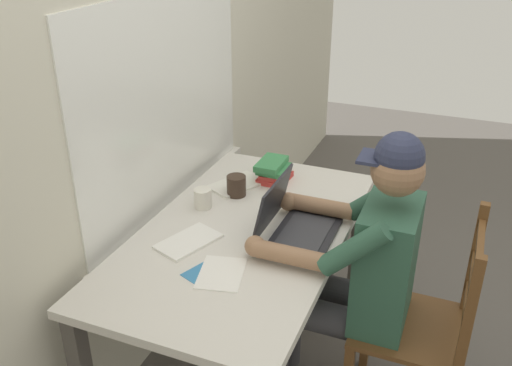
% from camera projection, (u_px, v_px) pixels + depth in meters
% --- Properties ---
extents(ground_plane, '(8.00, 8.00, 0.00)m').
position_uv_depth(ground_plane, '(246.00, 366.00, 2.60)').
color(ground_plane, '#56514C').
extents(back_wall, '(6.00, 0.08, 2.60)m').
position_uv_depth(back_wall, '(132.00, 85.00, 2.19)').
color(back_wall, beige).
rests_on(back_wall, ground).
extents(desk, '(1.42, 0.79, 0.74)m').
position_uv_depth(desk, '(244.00, 249.00, 2.32)').
color(desk, beige).
rests_on(desk, ground).
extents(seated_person, '(0.50, 0.60, 1.24)m').
position_uv_depth(seated_person, '(358.00, 263.00, 2.16)').
color(seated_person, '#2D5642').
rests_on(seated_person, ground).
extents(wooden_chair, '(0.42, 0.42, 0.93)m').
position_uv_depth(wooden_chair, '(425.00, 327.00, 2.16)').
color(wooden_chair, brown).
rests_on(wooden_chair, ground).
extents(laptop, '(0.33, 0.28, 0.23)m').
position_uv_depth(laptop, '(292.00, 222.00, 2.23)').
color(laptop, '#232328').
rests_on(laptop, desk).
extents(computer_mouse, '(0.06, 0.10, 0.03)m').
position_uv_depth(computer_mouse, '(319.00, 204.00, 2.44)').
color(computer_mouse, '#232328').
rests_on(computer_mouse, desk).
extents(coffee_mug_white, '(0.12, 0.08, 0.09)m').
position_uv_depth(coffee_mug_white, '(203.00, 198.00, 2.43)').
color(coffee_mug_white, silver).
rests_on(coffee_mug_white, desk).
extents(coffee_mug_dark, '(0.13, 0.09, 0.09)m').
position_uv_depth(coffee_mug_dark, '(237.00, 185.00, 2.53)').
color(coffee_mug_dark, '#38281E').
rests_on(coffee_mug_dark, desk).
extents(book_stack_main, '(0.19, 0.14, 0.10)m').
position_uv_depth(book_stack_main, '(274.00, 171.00, 2.67)').
color(book_stack_main, '#BC332D').
rests_on(book_stack_main, desk).
extents(paper_pile_near_laptop, '(0.30, 0.25, 0.01)m').
position_uv_depth(paper_pile_near_laptop, '(237.00, 184.00, 2.64)').
color(paper_pile_near_laptop, silver).
rests_on(paper_pile_near_laptop, desk).
extents(paper_pile_back_corner, '(0.24, 0.20, 0.00)m').
position_uv_depth(paper_pile_back_corner, '(221.00, 273.00, 2.00)').
color(paper_pile_back_corner, white).
rests_on(paper_pile_back_corner, desk).
extents(paper_pile_side, '(0.28, 0.22, 0.01)m').
position_uv_depth(paper_pile_side, '(188.00, 241.00, 2.19)').
color(paper_pile_side, white).
rests_on(paper_pile_side, desk).
extents(landscape_photo_print, '(0.15, 0.13, 0.00)m').
position_uv_depth(landscape_photo_print, '(202.00, 272.00, 2.01)').
color(landscape_photo_print, teal).
rests_on(landscape_photo_print, desk).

